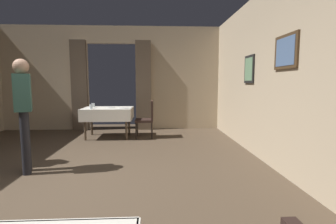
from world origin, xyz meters
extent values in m
plane|color=#4C3D2D|center=(0.00, 0.00, 0.00)|extent=(10.08, 10.08, 0.00)
cube|color=tan|center=(3.20, 0.00, 1.50)|extent=(0.12, 8.40, 3.00)
cube|color=#47331E|center=(3.12, 0.20, 1.81)|extent=(0.03, 0.63, 0.49)
cube|color=slate|center=(3.11, 0.20, 1.81)|extent=(0.01, 0.51, 0.40)
cube|color=black|center=(3.12, 1.60, 1.64)|extent=(0.03, 0.47, 0.55)
cube|color=#668C66|center=(3.11, 1.60, 1.64)|extent=(0.01, 0.38, 0.45)
cube|color=tan|center=(-1.95, 4.20, 1.50)|extent=(2.50, 0.12, 3.00)
cube|color=tan|center=(1.95, 4.20, 1.50)|extent=(2.50, 0.12, 3.00)
cube|color=tan|center=(0.00, 4.20, 2.75)|extent=(1.40, 0.12, 0.50)
cube|color=brown|center=(-0.92, 4.06, 1.29)|extent=(0.44, 0.14, 2.58)
cube|color=brown|center=(0.92, 4.06, 1.29)|extent=(0.44, 0.14, 2.58)
cylinder|color=#4C3D2D|center=(-0.42, 2.68, 0.35)|extent=(0.06, 0.06, 0.71)
cylinder|color=#4C3D2D|center=(0.56, 2.68, 0.35)|extent=(0.06, 0.06, 0.71)
cylinder|color=#4C3D2D|center=(-0.42, 3.33, 0.35)|extent=(0.06, 0.06, 0.71)
cylinder|color=#4C3D2D|center=(0.56, 3.33, 0.35)|extent=(0.06, 0.06, 0.71)
cube|color=#4C3D2D|center=(0.07, 3.00, 0.72)|extent=(1.14, 0.81, 0.03)
cube|color=silver|center=(0.07, 3.00, 0.74)|extent=(1.20, 0.87, 0.01)
cube|color=silver|center=(0.07, 2.57, 0.60)|extent=(1.20, 0.02, 0.29)
cube|color=silver|center=(0.07, 3.44, 0.60)|extent=(1.20, 0.02, 0.29)
cube|color=silver|center=(-0.53, 3.00, 0.60)|extent=(0.02, 0.87, 0.29)
cube|color=silver|center=(0.67, 3.00, 0.60)|extent=(0.02, 0.87, 0.29)
cylinder|color=black|center=(0.79, 2.73, 0.21)|extent=(0.04, 0.04, 0.42)
cylinder|color=black|center=(0.79, 3.11, 0.21)|extent=(0.04, 0.04, 0.42)
cylinder|color=black|center=(1.17, 2.73, 0.21)|extent=(0.04, 0.04, 0.42)
cylinder|color=black|center=(1.17, 3.11, 0.21)|extent=(0.04, 0.04, 0.42)
cube|color=black|center=(0.98, 2.92, 0.43)|extent=(0.44, 0.44, 0.06)
cube|color=black|center=(1.18, 2.92, 0.69)|extent=(0.05, 0.42, 0.48)
cylinder|color=white|center=(0.14, 3.05, 0.76)|extent=(0.22, 0.22, 0.01)
cylinder|color=silver|center=(-0.33, 3.17, 0.80)|extent=(0.08, 0.08, 0.11)
cylinder|color=white|center=(0.49, 2.83, 0.76)|extent=(0.24, 0.24, 0.01)
cylinder|color=silver|center=(-0.28, 2.74, 0.81)|extent=(0.07, 0.07, 0.11)
cylinder|color=black|center=(-0.67, 0.39, 0.47)|extent=(0.12, 0.12, 0.95)
cylinder|color=black|center=(-0.74, 0.56, 0.47)|extent=(0.12, 0.12, 0.95)
cube|color=#33594C|center=(-0.71, 0.47, 1.23)|extent=(0.34, 0.42, 0.55)
sphere|color=#9E755B|center=(-0.71, 0.47, 1.61)|extent=(0.22, 0.22, 0.22)
camera|label=1|loc=(1.26, -3.40, 1.36)|focal=27.17mm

